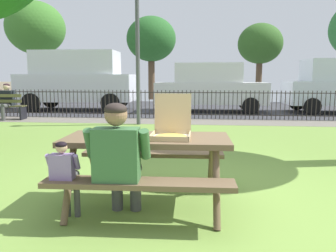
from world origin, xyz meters
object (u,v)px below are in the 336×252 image
object	(u,v)px
pizza_box_open	(171,129)
far_tree_midleft	(151,40)
child_at_table	(65,173)
far_tree_center	(260,44)
picnic_table_foreground	(147,152)
person_on_park_bench	(6,100)
parked_car_center	(210,87)
lamp_post_walkway	(137,34)
parked_car_left	(77,79)
far_tree_left	(36,28)
park_bench_left	(0,107)
adult_at_table	(119,158)
pizza_slice_on_table	(114,137)

from	to	relation	value
pizza_box_open	far_tree_midleft	xyz separation A→B (m)	(-2.79, 16.77, 2.77)
child_at_table	far_tree_center	distance (m)	18.17
picnic_table_foreground	child_at_table	xyz separation A→B (m)	(-0.71, -0.55, -0.09)
pizza_box_open	child_at_table	size ratio (longest dim) A/B	0.57
pizza_box_open	person_on_park_bench	distance (m)	9.09
picnic_table_foreground	parked_car_center	distance (m)	10.01
lamp_post_walkway	parked_car_left	bearing A→B (deg)	130.82
parked_car_center	far_tree_center	world-z (taller)	far_tree_center
pizza_box_open	far_tree_center	size ratio (longest dim) A/B	0.10
parked_car_left	far_tree_midleft	bearing A→B (deg)	72.84
parked_car_center	lamp_post_walkway	bearing A→B (deg)	-119.69
child_at_table	far_tree_left	world-z (taller)	far_tree_left
pizza_box_open	parked_car_center	distance (m)	9.97
lamp_post_walkway	far_tree_left	distance (m)	13.82
park_bench_left	parked_car_left	bearing A→B (deg)	65.98
adult_at_table	park_bench_left	distance (m)	9.31
pizza_slice_on_table	child_at_table	distance (m)	0.65
picnic_table_foreground	pizza_slice_on_table	distance (m)	0.40
pizza_box_open	park_bench_left	distance (m)	9.23
adult_at_table	far_tree_left	xyz separation A→B (m)	(-9.66, 17.28, 3.74)
pizza_box_open	lamp_post_walkway	bearing A→B (deg)	104.28
parked_car_left	far_tree_center	size ratio (longest dim) A/B	1.06
person_on_park_bench	far_tree_left	size ratio (longest dim) A/B	0.20
pizza_box_open	far_tree_midleft	bearing A→B (deg)	99.43
parked_car_center	far_tree_center	size ratio (longest dim) A/B	0.99
far_tree_center	park_bench_left	bearing A→B (deg)	-134.95
child_at_table	far_tree_center	bearing A→B (deg)	74.86
pizza_box_open	child_at_table	distance (m)	1.18
lamp_post_walkway	far_tree_center	xyz separation A→B (m)	(5.26, 10.70, 0.66)
pizza_box_open	parked_car_left	distance (m)	11.09
adult_at_table	person_on_park_bench	bearing A→B (deg)	128.07
park_bench_left	lamp_post_walkway	size ratio (longest dim) A/B	0.38
far_tree_center	picnic_table_foreground	bearing A→B (deg)	-103.36
person_on_park_bench	far_tree_midleft	size ratio (longest dim) A/B	0.24
pizza_box_open	pizza_slice_on_table	world-z (taller)	pizza_box_open
picnic_table_foreground	person_on_park_bench	distance (m)	8.91
picnic_table_foreground	pizza_box_open	size ratio (longest dim) A/B	3.95
parked_car_left	far_tree_midleft	distance (m)	7.51
pizza_slice_on_table	park_bench_left	world-z (taller)	park_bench_left
far_tree_center	pizza_slice_on_table	bearing A→B (deg)	-104.40
pizza_box_open	child_at_table	xyz separation A→B (m)	(-0.98, -0.56, -0.35)
pizza_box_open	parked_car_left	xyz separation A→B (m)	(-4.89, 9.95, 0.45)
picnic_table_foreground	far_tree_midleft	bearing A→B (deg)	98.52
person_on_park_bench	parked_car_left	world-z (taller)	parked_car_left
person_on_park_bench	child_at_table	bearing A→B (deg)	-54.75
lamp_post_walkway	parked_car_left	world-z (taller)	lamp_post_walkway
park_bench_left	lamp_post_walkway	xyz separation A→B (m)	(4.79, -0.63, 2.21)
park_bench_left	parked_car_left	distance (m)	3.67
pizza_box_open	lamp_post_walkway	distance (m)	6.51
parked_car_left	far_tree_left	bearing A→B (deg)	127.42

